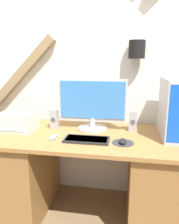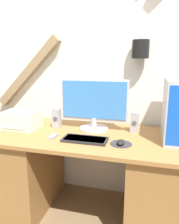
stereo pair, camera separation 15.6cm
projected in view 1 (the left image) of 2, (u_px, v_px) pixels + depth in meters
name	position (u px, v px, depth m)	size (l,w,h in m)	color
wall_back	(95.00, 59.00, 2.08)	(6.40, 0.19, 2.70)	silver
desk	(87.00, 174.00, 1.88)	(1.67, 0.76, 0.76)	olive
monitor	(92.00, 103.00, 1.89)	(0.59, 0.25, 0.44)	#B7B7BC
keyboard	(87.00, 139.00, 1.66)	(0.34, 0.16, 0.02)	black
mousepad	(123.00, 143.00, 1.61)	(0.16, 0.16, 0.00)	#2D2D33
mouse	(123.00, 141.00, 1.60)	(0.05, 0.10, 0.03)	black
computer_tower	(175.00, 108.00, 1.70)	(0.19, 0.43, 0.46)	#B2B2B7
printer	(17.00, 122.00, 1.90)	(0.32, 0.25, 0.15)	beige
speaker_left	(54.00, 119.00, 1.95)	(0.07, 0.07, 0.17)	#99999E
speaker_right	(133.00, 121.00, 1.88)	(0.07, 0.07, 0.17)	#99999E
remote_control	(53.00, 137.00, 1.71)	(0.04, 0.10, 0.02)	gray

